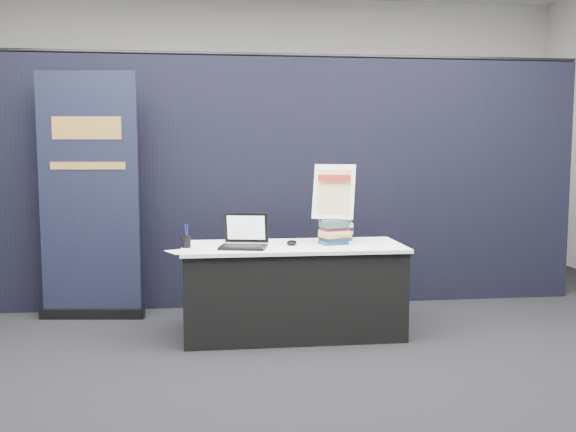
{
  "coord_description": "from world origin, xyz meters",
  "views": [
    {
      "loc": [
        -0.68,
        -4.59,
        1.53
      ],
      "look_at": [
        -0.04,
        0.55,
        0.99
      ],
      "focal_mm": 40.0,
      "sensor_mm": 36.0,
      "label": 1
    }
  ],
  "objects_px": {
    "display_table": "(293,290)",
    "info_sign": "(334,192)",
    "pullup_banner": "(90,211)",
    "laptop": "(243,240)",
    "book_stack_short": "(340,230)",
    "stacking_chair": "(327,253)",
    "book_stack_tall": "(334,232)"
  },
  "relations": [
    {
      "from": "info_sign",
      "to": "laptop",
      "type": "bearing_deg",
      "value": -148.76
    },
    {
      "from": "pullup_banner",
      "to": "laptop",
      "type": "bearing_deg",
      "value": -25.15
    },
    {
      "from": "display_table",
      "to": "book_stack_short",
      "type": "bearing_deg",
      "value": 27.41
    },
    {
      "from": "display_table",
      "to": "book_stack_tall",
      "type": "height_order",
      "value": "book_stack_tall"
    },
    {
      "from": "book_stack_tall",
      "to": "display_table",
      "type": "bearing_deg",
      "value": 178.49
    },
    {
      "from": "display_table",
      "to": "info_sign",
      "type": "bearing_deg",
      "value": 3.6
    },
    {
      "from": "laptop",
      "to": "pullup_banner",
      "type": "xyz_separation_m",
      "value": [
        -1.32,
        0.83,
        0.17
      ]
    },
    {
      "from": "book_stack_short",
      "to": "stacking_chair",
      "type": "relative_size",
      "value": 0.24
    },
    {
      "from": "display_table",
      "to": "laptop",
      "type": "bearing_deg",
      "value": -167.71
    },
    {
      "from": "pullup_banner",
      "to": "stacking_chair",
      "type": "relative_size",
      "value": 2.35
    },
    {
      "from": "laptop",
      "to": "pullup_banner",
      "type": "distance_m",
      "value": 1.57
    },
    {
      "from": "book_stack_tall",
      "to": "info_sign",
      "type": "distance_m",
      "value": 0.33
    },
    {
      "from": "book_stack_tall",
      "to": "info_sign",
      "type": "xyz_separation_m",
      "value": [
        0.0,
        0.03,
        0.33
      ]
    },
    {
      "from": "book_stack_short",
      "to": "info_sign",
      "type": "relative_size",
      "value": 0.48
    },
    {
      "from": "laptop",
      "to": "book_stack_tall",
      "type": "height_order",
      "value": "laptop"
    },
    {
      "from": "info_sign",
      "to": "pullup_banner",
      "type": "distance_m",
      "value": 2.21
    },
    {
      "from": "laptop",
      "to": "book_stack_tall",
      "type": "bearing_deg",
      "value": 19.11
    },
    {
      "from": "display_table",
      "to": "laptop",
      "type": "xyz_separation_m",
      "value": [
        -0.41,
        -0.09,
        0.44
      ]
    },
    {
      "from": "book_stack_tall",
      "to": "stacking_chair",
      "type": "bearing_deg",
      "value": 83.06
    },
    {
      "from": "display_table",
      "to": "stacking_chair",
      "type": "xyz_separation_m",
      "value": [
        0.45,
        0.89,
        0.15
      ]
    },
    {
      "from": "laptop",
      "to": "book_stack_short",
      "type": "bearing_deg",
      "value": 33.43
    },
    {
      "from": "book_stack_short",
      "to": "laptop",
      "type": "bearing_deg",
      "value": -159.56
    },
    {
      "from": "stacking_chair",
      "to": "book_stack_tall",
      "type": "bearing_deg",
      "value": -98.37
    },
    {
      "from": "display_table",
      "to": "laptop",
      "type": "height_order",
      "value": "laptop"
    },
    {
      "from": "book_stack_tall",
      "to": "stacking_chair",
      "type": "xyz_separation_m",
      "value": [
        0.11,
        0.9,
        -0.33
      ]
    },
    {
      "from": "book_stack_tall",
      "to": "laptop",
      "type": "bearing_deg",
      "value": -173.87
    },
    {
      "from": "display_table",
      "to": "book_stack_short",
      "type": "distance_m",
      "value": 0.68
    },
    {
      "from": "display_table",
      "to": "info_sign",
      "type": "xyz_separation_m",
      "value": [
        0.34,
        0.02,
        0.8
      ]
    },
    {
      "from": "display_table",
      "to": "laptop",
      "type": "relative_size",
      "value": 4.44
    },
    {
      "from": "book_stack_tall",
      "to": "book_stack_short",
      "type": "xyz_separation_m",
      "value": [
        0.1,
        0.24,
        -0.01
      ]
    },
    {
      "from": "laptop",
      "to": "book_stack_tall",
      "type": "xyz_separation_m",
      "value": [
        0.76,
        0.08,
        0.04
      ]
    },
    {
      "from": "laptop",
      "to": "book_stack_short",
      "type": "distance_m",
      "value": 0.91
    }
  ]
}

